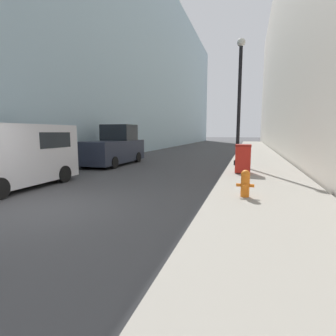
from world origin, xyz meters
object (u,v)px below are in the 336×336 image
object	(u,v)px
fire_hydrant	(245,183)
lamppost	(239,98)
white_van	(14,153)
pickup_truck	(114,148)
trash_bin	(243,158)

from	to	relation	value
fire_hydrant	lamppost	size ratio (longest dim) A/B	0.11
fire_hydrant	white_van	distance (m)	7.61
fire_hydrant	lamppost	distance (m)	7.76
fire_hydrant	white_van	world-z (taller)	white_van
fire_hydrant	white_van	xyz separation A→B (m)	(-7.57, -0.31, 0.65)
lamppost	white_van	bearing A→B (deg)	-133.67
fire_hydrant	pickup_truck	bearing A→B (deg)	138.82
lamppost	pickup_truck	distance (m)	7.57
white_van	pickup_truck	bearing A→B (deg)	90.00
pickup_truck	fire_hydrant	bearing A→B (deg)	-41.18
fire_hydrant	trash_bin	distance (m)	4.35
trash_bin	pickup_truck	xyz separation A→B (m)	(-7.41, 2.29, 0.19)
fire_hydrant	lamppost	xyz separation A→B (m)	(-0.51, 7.08, 3.11)
trash_bin	white_van	bearing A→B (deg)	-147.92
lamppost	white_van	size ratio (longest dim) A/B	1.45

